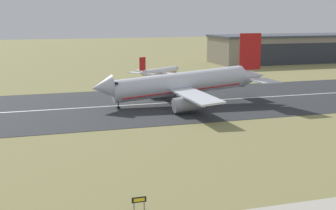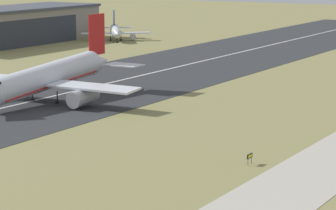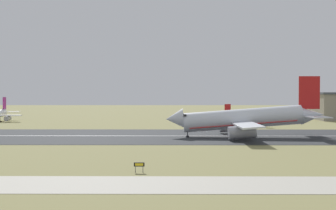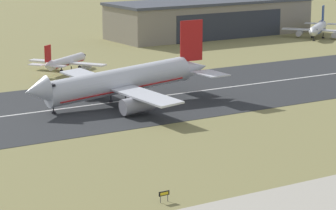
% 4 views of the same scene
% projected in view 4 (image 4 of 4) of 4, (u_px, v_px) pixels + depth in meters
% --- Properties ---
extents(ground_plane, '(724.95, 724.95, 0.00)m').
position_uv_depth(ground_plane, '(253.00, 160.00, 127.78)').
color(ground_plane, olive).
extents(runway_strip, '(484.95, 45.46, 0.06)m').
position_uv_depth(runway_strip, '(105.00, 103.00, 169.59)').
color(runway_strip, '#2B2D30').
rests_on(runway_strip, ground_plane).
extents(runway_centreline, '(436.45, 0.70, 0.01)m').
position_uv_depth(runway_centreline, '(105.00, 103.00, 169.58)').
color(runway_centreline, silver).
rests_on(runway_centreline, runway_strip).
extents(taxiway_road, '(363.71, 11.94, 0.05)m').
position_uv_depth(taxiway_road, '(336.00, 192.00, 112.33)').
color(taxiway_road, '#B2AD9E').
rests_on(taxiway_road, ground_plane).
extents(hangar_building, '(73.30, 24.52, 12.34)m').
position_uv_depth(hangar_building, '(210.00, 18.00, 276.75)').
color(hangar_building, gray).
rests_on(hangar_building, ground_plane).
extents(airplane_landing, '(44.14, 44.21, 16.84)m').
position_uv_depth(airplane_landing, '(120.00, 82.00, 167.40)').
color(airplane_landing, silver).
rests_on(airplane_landing, ground_plane).
extents(airplane_parked_centre, '(20.66, 20.07, 8.17)m').
position_uv_depth(airplane_parked_centre, '(66.00, 62.00, 206.47)').
color(airplane_parked_centre, white).
rests_on(airplane_parked_centre, ground_plane).
extents(airplane_parked_east, '(23.41, 23.06, 10.23)m').
position_uv_depth(airplane_parked_east, '(318.00, 29.00, 270.98)').
color(airplane_parked_east, silver).
rests_on(airplane_parked_east, ground_plane).
extents(runway_sign, '(1.66, 0.13, 1.56)m').
position_uv_depth(runway_sign, '(164.00, 194.00, 108.04)').
color(runway_sign, '#4C4C51').
rests_on(runway_sign, ground_plane).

